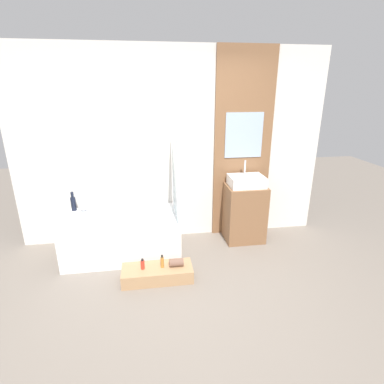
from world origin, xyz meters
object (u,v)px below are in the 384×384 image
object	(u,v)px
sink	(246,181)
vase_round_light	(84,206)
bathtub	(123,235)
wooden_step_bench	(157,273)
bottle_soap_primary	(143,264)
bottle_soap_secondary	(162,262)
vase_tall_dark	(73,203)

from	to	relation	value
sink	vase_round_light	size ratio (longest dim) A/B	3.74
vase_round_light	bathtub	bearing A→B (deg)	-28.64
bathtub	wooden_step_bench	world-z (taller)	bathtub
vase_round_light	bottle_soap_primary	world-z (taller)	vase_round_light
vase_round_light	bottle_soap_secondary	xyz separation A→B (m)	(0.98, -0.92, -0.37)
bathtub	bottle_soap_primary	xyz separation A→B (m)	(0.25, -0.64, -0.05)
bathtub	vase_tall_dark	size ratio (longest dim) A/B	5.58
bottle_soap_primary	bottle_soap_secondary	world-z (taller)	bottle_soap_secondary
sink	bottle_soap_primary	world-z (taller)	sink
wooden_step_bench	bottle_soap_secondary	distance (m)	0.16
bathtub	sink	world-z (taller)	sink
vase_tall_dark	bottle_soap_secondary	xyz separation A→B (m)	(1.11, -0.95, -0.41)
wooden_step_bench	bottle_soap_primary	bearing A→B (deg)	-180.00
sink	bottle_soap_secondary	size ratio (longest dim) A/B	3.02
bathtub	bottle_soap_primary	distance (m)	0.69
wooden_step_bench	bottle_soap_secondary	world-z (taller)	bottle_soap_secondary
bathtub	bottle_soap_primary	bearing A→B (deg)	-68.53
bottle_soap_primary	bottle_soap_secondary	distance (m)	0.22
wooden_step_bench	bottle_soap_secondary	xyz separation A→B (m)	(0.06, 0.00, 0.15)
bathtub	vase_round_light	xyz separation A→B (m)	(-0.51, 0.28, 0.32)
bathtub	bottle_soap_secondary	distance (m)	0.80
bottle_soap_primary	bottle_soap_secondary	xyz separation A→B (m)	(0.22, 0.00, 0.01)
bottle_soap_primary	wooden_step_bench	bearing A→B (deg)	0.00
sink	bottle_soap_primary	size ratio (longest dim) A/B	3.72
bottle_soap_primary	bathtub	bearing A→B (deg)	111.47
sink	bottle_soap_secondary	distance (m)	1.59
bottle_soap_secondary	vase_round_light	bearing A→B (deg)	136.82
vase_tall_dark	bottle_soap_secondary	size ratio (longest dim) A/B	1.66
vase_round_light	bottle_soap_primary	distance (m)	1.25
bottle_soap_primary	vase_round_light	bearing A→B (deg)	129.59
sink	bathtub	bearing A→B (deg)	-174.86
bottle_soap_primary	vase_tall_dark	bearing A→B (deg)	133.18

